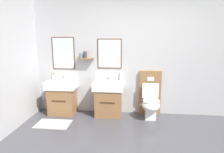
# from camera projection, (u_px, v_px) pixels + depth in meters

# --- Properties ---
(wall_back) EXTENTS (5.08, 0.27, 2.57)m
(wall_back) POSITION_uv_depth(u_px,v_px,m) (142.00, 57.00, 4.34)
(wall_back) COLOR #A8A8AA
(wall_back) RESTS_ON ground
(bath_mat) EXTENTS (0.68, 0.44, 0.01)m
(bath_mat) POSITION_uv_depth(u_px,v_px,m) (53.00, 124.00, 3.94)
(bath_mat) COLOR #9E9993
(bath_mat) RESTS_ON ground
(vanity_sink_left) EXTENTS (0.66, 0.49, 0.77)m
(vanity_sink_left) POSITION_uv_depth(u_px,v_px,m) (63.00, 96.00, 4.44)
(vanity_sink_left) COLOR brown
(vanity_sink_left) RESTS_ON ground
(tap_on_left_sink) EXTENTS (0.03, 0.13, 0.11)m
(tap_on_left_sink) POSITION_uv_depth(u_px,v_px,m) (64.00, 76.00, 4.53)
(tap_on_left_sink) COLOR silver
(tap_on_left_sink) RESTS_ON vanity_sink_left
(vanity_sink_right) EXTENTS (0.66, 0.49, 0.77)m
(vanity_sink_right) POSITION_uv_depth(u_px,v_px,m) (109.00, 98.00, 4.33)
(vanity_sink_right) COLOR brown
(vanity_sink_right) RESTS_ON ground
(tap_on_right_sink) EXTENTS (0.03, 0.13, 0.11)m
(tap_on_right_sink) POSITION_uv_depth(u_px,v_px,m) (110.00, 77.00, 4.42)
(tap_on_right_sink) COLOR silver
(tap_on_right_sink) RESTS_ON vanity_sink_right
(toilet) EXTENTS (0.48, 0.63, 1.00)m
(toilet) POSITION_uv_depth(u_px,v_px,m) (150.00, 100.00, 4.25)
(toilet) COLOR brown
(toilet) RESTS_ON ground
(toothbrush_cup) EXTENTS (0.07, 0.07, 0.20)m
(toothbrush_cup) POSITION_uv_depth(u_px,v_px,m) (54.00, 77.00, 4.54)
(toothbrush_cup) COLOR silver
(toothbrush_cup) RESTS_ON vanity_sink_left
(soap_dispenser) EXTENTS (0.06, 0.06, 0.20)m
(soap_dispenser) POSITION_uv_depth(u_px,v_px,m) (121.00, 77.00, 4.39)
(soap_dispenser) COLOR white
(soap_dispenser) RESTS_ON vanity_sink_right
(folded_hand_towel) EXTENTS (0.22, 0.16, 0.04)m
(folded_hand_towel) POSITION_uv_depth(u_px,v_px,m) (106.00, 82.00, 4.12)
(folded_hand_towel) COLOR white
(folded_hand_towel) RESTS_ON vanity_sink_right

